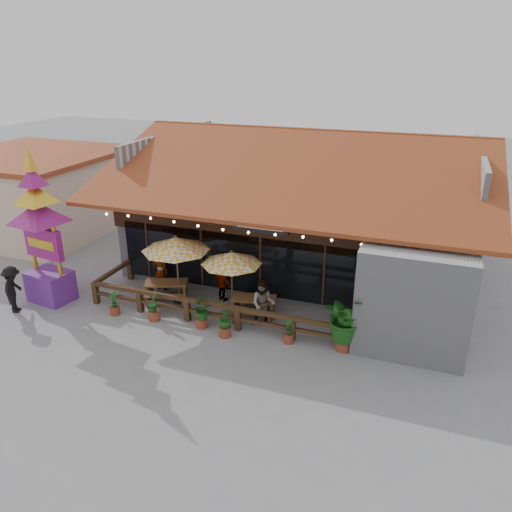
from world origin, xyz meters
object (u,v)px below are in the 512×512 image
at_px(picnic_table_left, 167,288).
at_px(tropical_plant, 345,319).
at_px(thai_sign_tower, 39,217).
at_px(umbrella_right, 231,258).
at_px(pedestrian, 13,289).
at_px(picnic_table_right, 254,304).
at_px(umbrella_left, 176,244).

relative_size(picnic_table_left, tropical_plant, 1.03).
height_order(picnic_table_left, tropical_plant, tropical_plant).
xyz_separation_m(thai_sign_tower, tropical_plant, (11.60, 0.39, -2.31)).
relative_size(umbrella_right, tropical_plant, 1.48).
bearing_deg(tropical_plant, picnic_table_left, 171.10).
distance_m(umbrella_right, pedestrian, 8.31).
relative_size(picnic_table_right, pedestrian, 1.02).
distance_m(thai_sign_tower, tropical_plant, 11.83).
height_order(picnic_table_left, picnic_table_right, picnic_table_left).
height_order(umbrella_left, thai_sign_tower, thai_sign_tower).
bearing_deg(thai_sign_tower, umbrella_right, 13.32).
bearing_deg(picnic_table_right, picnic_table_left, 179.30).
bearing_deg(umbrella_left, thai_sign_tower, -162.04).
relative_size(tropical_plant, pedestrian, 1.09).
bearing_deg(umbrella_right, picnic_table_right, -11.55).
xyz_separation_m(umbrella_right, pedestrian, (-7.68, -2.92, -1.22)).
xyz_separation_m(umbrella_left, picnic_table_left, (-0.52, -0.04, -1.90)).
xyz_separation_m(umbrella_left, tropical_plant, (6.75, -1.18, -1.29)).
bearing_deg(thai_sign_tower, tropical_plant, 1.93).
xyz_separation_m(picnic_table_right, tropical_plant, (3.58, -1.09, 0.62)).
bearing_deg(picnic_table_right, pedestrian, -162.41).
bearing_deg(tropical_plant, umbrella_left, 170.08).
bearing_deg(picnic_table_right, tropical_plant, -16.97).
xyz_separation_m(umbrella_right, tropical_plant, (4.52, -1.29, -0.99)).
relative_size(umbrella_right, pedestrian, 1.62).
distance_m(picnic_table_left, pedestrian, 5.67).
height_order(umbrella_left, tropical_plant, umbrella_left).
bearing_deg(picnic_table_right, umbrella_right, 168.45).
relative_size(picnic_table_left, pedestrian, 1.12).
relative_size(umbrella_left, tropical_plant, 1.66).
relative_size(picnic_table_right, thai_sign_tower, 0.28).
xyz_separation_m(picnic_table_right, pedestrian, (-8.62, -2.73, 0.39)).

